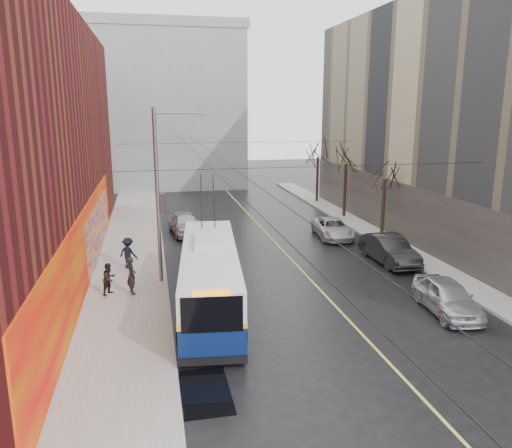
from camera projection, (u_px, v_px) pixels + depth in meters
The scene contains 20 objects.
ground at pixel (348, 365), 17.81m from camera, with size 140.00×140.00×0.00m, color black.
sidewalk_left at pixel (129, 272), 27.60m from camera, with size 4.00×60.00×0.15m, color gray.
sidewalk_right at pixel (410, 254), 31.04m from camera, with size 2.00×60.00×0.15m, color gray.
lane_line at pixel (285, 253), 31.44m from camera, with size 0.12×50.00×0.01m, color #BFB74C.
building_far at pixel (153, 107), 57.37m from camera, with size 20.50×12.10×18.00m.
streetlight_pole at pixel (161, 192), 24.98m from camera, with size 2.65×0.60×9.00m.
catenary_wires at pixel (219, 154), 29.93m from camera, with size 18.00×60.00×0.22m.
tree_near at pixel (386, 168), 33.72m from camera, with size 3.20×3.20×6.40m.
tree_mid at pixel (346, 154), 40.33m from camera, with size 3.20×3.20×6.68m.
tree_far at pixel (318, 149), 47.02m from camera, with size 3.20×3.20×6.57m.
puddle at pixel (188, 393), 16.04m from camera, with size 2.68×2.93×0.01m, color black.
pigeons_flying at pixel (239, 141), 25.96m from camera, with size 4.77×0.61×0.48m.
trolleybus at pixel (210, 276), 22.63m from camera, with size 3.61×11.60×5.43m.
parked_car_a at pixel (447, 297), 22.19m from camera, with size 1.79×4.44×1.51m, color silver.
parked_car_b at pixel (389, 249), 29.37m from camera, with size 1.72×4.93×1.62m, color #242326.
parked_car_c at pixel (333, 228), 35.13m from camera, with size 2.20×4.78×1.33m, color #BDBDBF.
following_car at pixel (185, 223), 36.02m from camera, with size 1.90×4.73×1.61m, color #A1A2A6.
pedestrian_a at pixel (132, 275), 24.03m from camera, with size 0.68×0.44×1.85m, color black.
pedestrian_b at pixel (109, 279), 23.99m from camera, with size 0.76×0.59×1.56m, color black.
pedestrian_c at pixel (128, 253), 27.84m from camera, with size 1.15×0.66×1.77m, color black.
Camera 1 is at (-6.58, -15.14, 8.99)m, focal length 35.00 mm.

